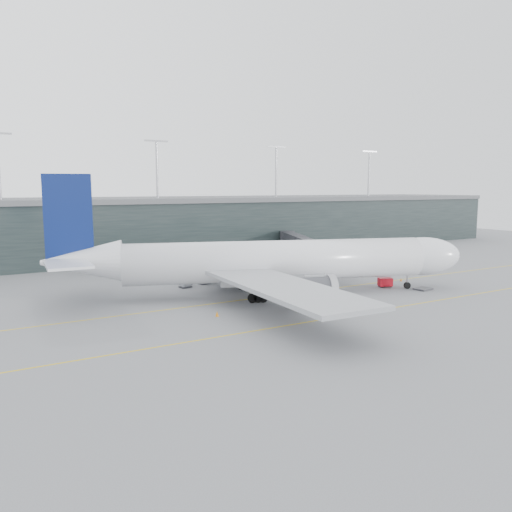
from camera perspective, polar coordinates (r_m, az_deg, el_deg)
ground at (r=83.11m, az=-3.15°, el=-4.54°), size 320.00×320.00×0.00m
taxiline_a at (r=79.65m, az=-1.83°, el=-5.07°), size 160.00×0.25×0.02m
taxiline_b at (r=66.46m, az=4.85°, el=-7.70°), size 160.00×0.25×0.02m
taxiline_lead_main at (r=102.92m, az=-5.78°, el=-2.17°), size 0.25×60.00×0.02m
terminal at (r=135.79m, az=-14.47°, el=3.26°), size 240.00×36.00×29.00m
main_aircraft at (r=82.85m, az=2.05°, el=-0.66°), size 68.88×63.48×19.84m
jet_bridge at (r=115.69m, az=4.70°, el=1.30°), size 16.99×44.63×6.32m
gse_cart at (r=92.98m, az=14.55°, el=-2.89°), size 2.78×2.27×1.63m
baggage_dolly at (r=92.43m, az=18.54°, el=-3.57°), size 3.18×2.68×0.29m
uld_a at (r=90.24m, az=-8.09°, el=-3.00°), size 2.25×1.92×1.83m
uld_b at (r=92.89m, az=-8.07°, el=-2.67°), size 2.18×1.79×1.90m
uld_c at (r=93.18m, az=-5.94°, el=-2.63°), size 2.31×2.01×1.82m
cone_nose at (r=99.57m, az=16.24°, el=-2.60°), size 0.39×0.39×0.63m
cone_wing_stbd at (r=73.62m, az=10.74°, el=-6.00°), size 0.45×0.45×0.72m
cone_wing_port at (r=96.48m, az=-2.73°, el=-2.61°), size 0.44×0.44×0.70m
cone_tail at (r=69.94m, az=-4.47°, el=-6.60°), size 0.48×0.48×0.76m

